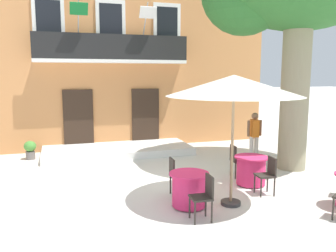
{
  "coord_description": "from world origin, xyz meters",
  "views": [
    {
      "loc": [
        -2.77,
        -8.43,
        2.85
      ],
      "look_at": [
        0.41,
        1.55,
        1.3
      ],
      "focal_mm": 37.19,
      "sensor_mm": 36.0,
      "label": 1
    }
  ],
  "objects_px": {
    "cafe_chair_front_0": "(204,194)",
    "pedestrian_near_entrance": "(254,134)",
    "cafe_table_near_tree": "(251,170)",
    "cafe_umbrella": "(234,86)",
    "cafe_chair_front_1": "(176,174)",
    "ground_planter_left": "(30,149)",
    "cafe_chair_near_tree_0": "(236,159)",
    "cafe_table_front": "(189,189)",
    "cafe_chair_near_tree_1": "(268,173)"
  },
  "relations": [
    {
      "from": "cafe_chair_front_1",
      "to": "cafe_umbrella",
      "type": "distance_m",
      "value": 2.47
    },
    {
      "from": "cafe_chair_near_tree_0",
      "to": "cafe_table_front",
      "type": "distance_m",
      "value": 2.66
    },
    {
      "from": "cafe_table_near_tree",
      "to": "pedestrian_near_entrance",
      "type": "bearing_deg",
      "value": 57.02
    },
    {
      "from": "cafe_chair_near_tree_0",
      "to": "cafe_chair_front_0",
      "type": "xyz_separation_m",
      "value": [
        -2.04,
        -2.43,
        0.0
      ]
    },
    {
      "from": "cafe_chair_front_0",
      "to": "cafe_chair_front_1",
      "type": "relative_size",
      "value": 1.0
    },
    {
      "from": "cafe_umbrella",
      "to": "cafe_chair_front_0",
      "type": "bearing_deg",
      "value": -146.74
    },
    {
      "from": "cafe_chair_front_1",
      "to": "ground_planter_left",
      "type": "height_order",
      "value": "cafe_chair_front_1"
    },
    {
      "from": "cafe_chair_near_tree_1",
      "to": "cafe_chair_front_1",
      "type": "xyz_separation_m",
      "value": [
        -2.12,
        0.58,
        0.0
      ]
    },
    {
      "from": "cafe_table_front",
      "to": "cafe_umbrella",
      "type": "xyz_separation_m",
      "value": [
        0.93,
        -0.16,
        2.22
      ]
    },
    {
      "from": "cafe_chair_near_tree_1",
      "to": "pedestrian_near_entrance",
      "type": "relative_size",
      "value": 0.56
    },
    {
      "from": "cafe_chair_near_tree_0",
      "to": "cafe_chair_near_tree_1",
      "type": "bearing_deg",
      "value": -89.54
    },
    {
      "from": "cafe_chair_near_tree_1",
      "to": "cafe_chair_front_1",
      "type": "bearing_deg",
      "value": 164.63
    },
    {
      "from": "cafe_umbrella",
      "to": "cafe_chair_front_1",
      "type": "bearing_deg",
      "value": 136.45
    },
    {
      "from": "cafe_chair_near_tree_1",
      "to": "cafe_umbrella",
      "type": "bearing_deg",
      "value": -163.71
    },
    {
      "from": "cafe_table_front",
      "to": "ground_planter_left",
      "type": "height_order",
      "value": "cafe_table_front"
    },
    {
      "from": "cafe_chair_near_tree_0",
      "to": "cafe_table_near_tree",
      "type": "bearing_deg",
      "value": -89.09
    },
    {
      "from": "cafe_chair_near_tree_1",
      "to": "pedestrian_near_entrance",
      "type": "distance_m",
      "value": 3.28
    },
    {
      "from": "cafe_chair_near_tree_0",
      "to": "cafe_umbrella",
      "type": "bearing_deg",
      "value": -121.69
    },
    {
      "from": "cafe_table_near_tree",
      "to": "cafe_table_front",
      "type": "height_order",
      "value": "same"
    },
    {
      "from": "cafe_chair_front_1",
      "to": "ground_planter_left",
      "type": "bearing_deg",
      "value": 126.01
    },
    {
      "from": "cafe_chair_front_0",
      "to": "pedestrian_near_entrance",
      "type": "distance_m",
      "value": 5.2
    },
    {
      "from": "cafe_chair_near_tree_0",
      "to": "ground_planter_left",
      "type": "relative_size",
      "value": 1.44
    },
    {
      "from": "cafe_chair_front_0",
      "to": "pedestrian_near_entrance",
      "type": "relative_size",
      "value": 0.56
    },
    {
      "from": "cafe_table_front",
      "to": "cafe_umbrella",
      "type": "bearing_deg",
      "value": -10.09
    },
    {
      "from": "cafe_chair_front_0",
      "to": "pedestrian_near_entrance",
      "type": "xyz_separation_m",
      "value": [
        3.46,
        3.86,
        0.39
      ]
    },
    {
      "from": "cafe_table_near_tree",
      "to": "cafe_table_front",
      "type": "bearing_deg",
      "value": -156.0
    },
    {
      "from": "cafe_chair_near_tree_0",
      "to": "cafe_umbrella",
      "type": "height_order",
      "value": "cafe_umbrella"
    },
    {
      "from": "cafe_chair_front_1",
      "to": "cafe_chair_near_tree_1",
      "type": "bearing_deg",
      "value": -15.37
    },
    {
      "from": "cafe_table_near_tree",
      "to": "ground_planter_left",
      "type": "height_order",
      "value": "cafe_table_near_tree"
    },
    {
      "from": "pedestrian_near_entrance",
      "to": "cafe_table_near_tree",
      "type": "bearing_deg",
      "value": -122.98
    },
    {
      "from": "cafe_table_near_tree",
      "to": "cafe_chair_front_0",
      "type": "distance_m",
      "value": 2.65
    },
    {
      "from": "cafe_chair_front_0",
      "to": "pedestrian_near_entrance",
      "type": "bearing_deg",
      "value": 48.11
    },
    {
      "from": "ground_planter_left",
      "to": "pedestrian_near_entrance",
      "type": "bearing_deg",
      "value": -19.66
    },
    {
      "from": "cafe_chair_near_tree_0",
      "to": "cafe_umbrella",
      "type": "xyz_separation_m",
      "value": [
        -1.14,
        -1.84,
        2.08
      ]
    },
    {
      "from": "cafe_chair_front_1",
      "to": "pedestrian_near_entrance",
      "type": "bearing_deg",
      "value": 33.69
    },
    {
      "from": "cafe_table_near_tree",
      "to": "cafe_chair_front_1",
      "type": "bearing_deg",
      "value": -175.35
    },
    {
      "from": "cafe_chair_front_1",
      "to": "cafe_table_front",
      "type": "bearing_deg",
      "value": -87.05
    },
    {
      "from": "cafe_chair_near_tree_1",
      "to": "ground_planter_left",
      "type": "height_order",
      "value": "cafe_chair_near_tree_1"
    },
    {
      "from": "cafe_table_near_tree",
      "to": "cafe_chair_front_0",
      "type": "relative_size",
      "value": 0.95
    },
    {
      "from": "cafe_chair_near_tree_0",
      "to": "cafe_umbrella",
      "type": "relative_size",
      "value": 0.31
    },
    {
      "from": "cafe_table_front",
      "to": "cafe_chair_front_1",
      "type": "bearing_deg",
      "value": 92.95
    },
    {
      "from": "cafe_chair_front_0",
      "to": "ground_planter_left",
      "type": "bearing_deg",
      "value": 119.53
    },
    {
      "from": "cafe_chair_near_tree_0",
      "to": "cafe_chair_near_tree_1",
      "type": "relative_size",
      "value": 1.0
    },
    {
      "from": "cafe_chair_front_1",
      "to": "ground_planter_left",
      "type": "relative_size",
      "value": 1.44
    },
    {
      "from": "cafe_table_near_tree",
      "to": "cafe_umbrella",
      "type": "distance_m",
      "value": 2.73
    },
    {
      "from": "cafe_table_near_tree",
      "to": "cafe_chair_near_tree_0",
      "type": "distance_m",
      "value": 0.77
    },
    {
      "from": "cafe_chair_near_tree_0",
      "to": "cafe_table_front",
      "type": "xyz_separation_m",
      "value": [
        -2.07,
        -1.68,
        -0.14
      ]
    },
    {
      "from": "pedestrian_near_entrance",
      "to": "cafe_chair_near_tree_0",
      "type": "bearing_deg",
      "value": -134.98
    },
    {
      "from": "cafe_table_front",
      "to": "cafe_chair_front_0",
      "type": "relative_size",
      "value": 0.95
    },
    {
      "from": "cafe_chair_near_tree_1",
      "to": "ground_planter_left",
      "type": "distance_m",
      "value": 7.88
    }
  ]
}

